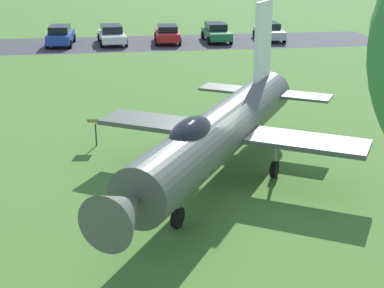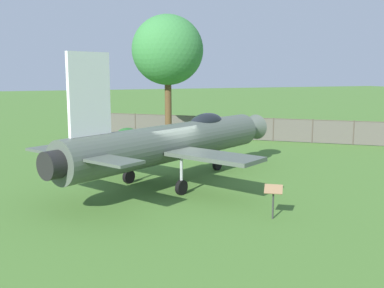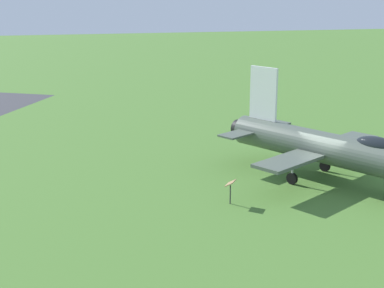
# 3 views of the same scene
# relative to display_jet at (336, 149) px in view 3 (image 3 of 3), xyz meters

# --- Properties ---
(ground_plane) EXTENTS (200.00, 200.00, 0.00)m
(ground_plane) POSITION_rel_display_jet_xyz_m (-0.31, -0.19, -1.87)
(ground_plane) COLOR #47722D
(display_jet) EXTENTS (12.44, 9.32, 5.55)m
(display_jet) POSITION_rel_display_jet_xyz_m (0.00, 0.00, 0.00)
(display_jet) COLOR #4C564C
(display_jet) RESTS_ON ground_plane
(info_plaque) EXTENTS (0.72, 0.66, 1.14)m
(info_plaque) POSITION_rel_display_jet_xyz_m (1.38, -5.94, -1.02)
(info_plaque) COLOR #333333
(info_plaque) RESTS_ON ground_plane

